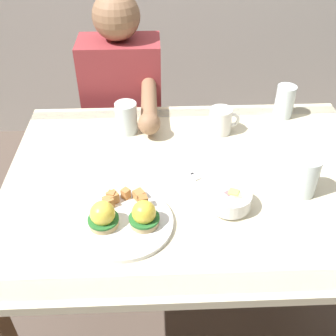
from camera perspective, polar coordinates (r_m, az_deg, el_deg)
ground_plane at (r=1.84m, az=2.81°, el=-19.31°), size 6.00×6.00×0.00m
dining_table at (r=1.35m, az=3.63°, el=-4.77°), size 1.20×0.90×0.74m
eggs_benedict_plate at (r=1.12m, az=-6.28°, el=-7.05°), size 0.27×0.27×0.09m
fruit_bowl at (r=1.17m, az=8.82°, el=-4.46°), size 0.12×0.12×0.06m
coffee_mug at (r=1.48m, az=7.51°, el=6.73°), size 0.11×0.08×0.09m
fork at (r=1.31m, az=2.66°, el=-0.22°), size 0.10×0.14×0.00m
water_glass_near at (r=1.47m, az=-5.89°, el=6.88°), size 0.08×0.08×0.12m
water_glass_far at (r=1.62m, az=16.10°, el=8.84°), size 0.07×0.07×0.13m
water_glass_extra at (r=1.25m, az=18.76°, el=-1.29°), size 0.08×0.08×0.13m
diner_person at (r=1.83m, az=-6.28°, el=8.37°), size 0.34×0.54×1.14m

